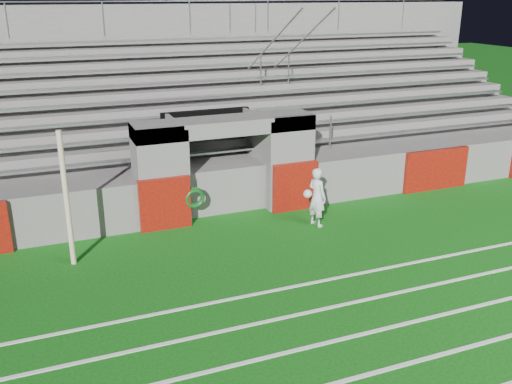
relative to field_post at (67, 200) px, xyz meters
name	(u,v)px	position (x,y,z in m)	size (l,w,h in m)	color
ground	(278,265)	(4.16, -1.77, -1.51)	(90.00, 90.00, 0.00)	#0D4F0E
field_post	(67,200)	(0.00, 0.00, 0.00)	(0.12, 0.12, 3.02)	beige
stadium_structure	(182,125)	(4.16, 6.20, -0.02)	(26.00, 8.48, 5.42)	#5B5956
goalkeeper_with_ball	(317,197)	(6.00, -0.02, -0.74)	(0.69, 0.64, 1.53)	silver
hose_coil	(195,198)	(3.13, 1.16, -0.77)	(0.53, 0.15, 0.55)	#0D4412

